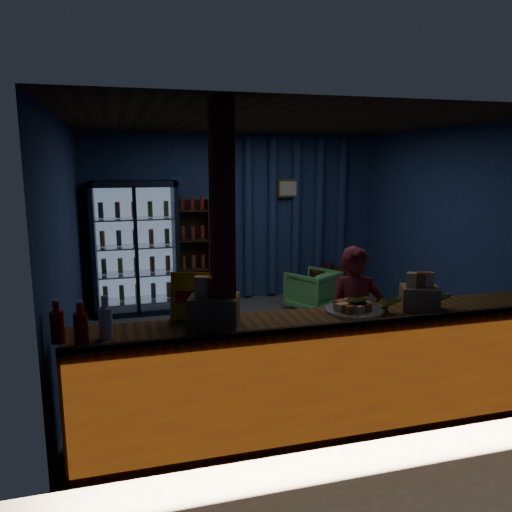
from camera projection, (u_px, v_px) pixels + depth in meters
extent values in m
plane|color=#515154|center=(277.00, 345.00, 5.99)|extent=(4.60, 4.60, 0.00)
plane|color=navy|center=(235.00, 218.00, 7.83)|extent=(4.60, 0.00, 4.60)
plane|color=navy|center=(371.00, 281.00, 3.67)|extent=(4.60, 0.00, 4.60)
plane|color=navy|center=(67.00, 247.00, 5.15)|extent=(0.00, 4.40, 4.40)
plane|color=navy|center=(450.00, 231.00, 6.36)|extent=(0.00, 4.40, 4.40)
plane|color=#472D19|center=(279.00, 122.00, 5.51)|extent=(4.60, 4.60, 0.00)
cube|color=brown|center=(349.00, 370.00, 4.11)|extent=(4.40, 0.55, 0.95)
cube|color=red|center=(366.00, 385.00, 3.83)|extent=(4.35, 0.02, 0.81)
cube|color=black|center=(367.00, 322.00, 3.76)|extent=(4.40, 0.04, 0.04)
cube|color=maroon|center=(223.00, 281.00, 3.68)|extent=(0.16, 0.16, 2.60)
cube|color=black|center=(135.00, 245.00, 7.42)|extent=(1.20, 0.06, 1.90)
cube|color=black|center=(94.00, 250.00, 7.01)|extent=(0.06, 0.60, 1.90)
cube|color=black|center=(176.00, 246.00, 7.31)|extent=(0.06, 0.60, 1.90)
cube|color=black|center=(133.00, 184.00, 6.99)|extent=(1.20, 0.60, 0.08)
cube|color=black|center=(138.00, 309.00, 7.33)|extent=(1.20, 0.60, 0.08)
cube|color=#99B2D8|center=(135.00, 245.00, 7.37)|extent=(1.08, 0.02, 1.74)
cube|color=white|center=(136.00, 251.00, 6.89)|extent=(1.12, 0.02, 1.78)
cube|color=black|center=(137.00, 251.00, 6.88)|extent=(0.05, 0.05, 1.80)
cube|color=silver|center=(138.00, 300.00, 7.30)|extent=(1.08, 0.48, 0.02)
cylinder|color=#C04D1B|center=(106.00, 294.00, 7.16)|extent=(0.07, 0.07, 0.22)
cylinder|color=#29681A|center=(122.00, 293.00, 7.22)|extent=(0.07, 0.07, 0.22)
cylinder|color=#A8AC1A|center=(138.00, 291.00, 7.28)|extent=(0.07, 0.07, 0.22)
cylinder|color=navy|center=(153.00, 290.00, 7.34)|extent=(0.07, 0.07, 0.22)
cylinder|color=maroon|center=(169.00, 289.00, 7.40)|extent=(0.07, 0.07, 0.22)
cube|color=silver|center=(137.00, 273.00, 7.23)|extent=(1.08, 0.48, 0.02)
cylinder|color=#29681A|center=(104.00, 266.00, 7.09)|extent=(0.07, 0.07, 0.22)
cylinder|color=#A8AC1A|center=(120.00, 266.00, 7.15)|extent=(0.07, 0.07, 0.22)
cylinder|color=navy|center=(136.00, 265.00, 7.21)|extent=(0.07, 0.07, 0.22)
cylinder|color=maroon|center=(152.00, 264.00, 7.27)|extent=(0.07, 0.07, 0.22)
cylinder|color=#C04D1B|center=(168.00, 263.00, 7.32)|extent=(0.07, 0.07, 0.22)
cube|color=silver|center=(136.00, 246.00, 7.16)|extent=(1.08, 0.48, 0.02)
cylinder|color=#A8AC1A|center=(102.00, 239.00, 7.01)|extent=(0.07, 0.07, 0.22)
cylinder|color=navy|center=(119.00, 238.00, 7.07)|extent=(0.07, 0.07, 0.22)
cylinder|color=maroon|center=(135.00, 237.00, 7.13)|extent=(0.07, 0.07, 0.22)
cylinder|color=#C04D1B|center=(151.00, 237.00, 7.19)|extent=(0.07, 0.07, 0.22)
cylinder|color=#29681A|center=(167.00, 236.00, 7.25)|extent=(0.07, 0.07, 0.22)
cube|color=silver|center=(134.00, 219.00, 7.08)|extent=(1.08, 0.48, 0.02)
cylinder|color=navy|center=(101.00, 210.00, 6.94)|extent=(0.07, 0.07, 0.22)
cylinder|color=maroon|center=(117.00, 210.00, 7.00)|extent=(0.07, 0.07, 0.22)
cylinder|color=#C04D1B|center=(134.00, 209.00, 7.06)|extent=(0.07, 0.07, 0.22)
cylinder|color=#29681A|center=(150.00, 209.00, 7.12)|extent=(0.07, 0.07, 0.22)
cylinder|color=#A8AC1A|center=(166.00, 209.00, 7.18)|extent=(0.07, 0.07, 0.22)
cube|color=black|center=(192.00, 252.00, 7.70)|extent=(0.50, 0.02, 1.60)
cube|color=black|center=(178.00, 254.00, 7.51)|extent=(0.03, 0.28, 1.60)
cube|color=black|center=(208.00, 252.00, 7.63)|extent=(0.03, 0.28, 1.60)
cube|color=black|center=(194.00, 298.00, 7.70)|extent=(0.46, 0.26, 0.02)
cube|color=black|center=(193.00, 269.00, 7.62)|extent=(0.46, 0.26, 0.02)
cube|color=black|center=(193.00, 240.00, 7.54)|extent=(0.46, 0.26, 0.02)
cube|color=black|center=(192.00, 210.00, 7.45)|extent=(0.46, 0.26, 0.02)
cylinder|color=navy|center=(248.00, 218.00, 7.83)|extent=(0.14, 0.14, 2.50)
cylinder|color=navy|center=(272.00, 217.00, 7.94)|extent=(0.14, 0.14, 2.50)
cylinder|color=navy|center=(296.00, 216.00, 8.04)|extent=(0.14, 0.14, 2.50)
cylinder|color=navy|center=(319.00, 216.00, 8.15)|extent=(0.14, 0.14, 2.50)
cylinder|color=navy|center=(342.00, 215.00, 8.25)|extent=(0.14, 0.14, 2.50)
cube|color=gold|center=(288.00, 188.00, 7.88)|extent=(0.36, 0.03, 0.28)
cube|color=silver|center=(289.00, 189.00, 7.86)|extent=(0.30, 0.01, 0.22)
imported|color=maroon|center=(355.00, 322.00, 4.62)|extent=(0.59, 0.47, 1.41)
imported|color=#63C768|center=(313.00, 290.00, 7.39)|extent=(0.88, 0.88, 0.59)
cube|color=black|center=(329.00, 286.00, 7.74)|extent=(0.65, 0.51, 0.54)
cylinder|color=black|center=(329.00, 266.00, 7.68)|extent=(0.11, 0.11, 0.11)
cube|color=yellow|center=(201.00, 297.00, 3.85)|extent=(0.47, 0.24, 0.37)
cube|color=red|center=(201.00, 297.00, 3.83)|extent=(0.38, 0.16, 0.09)
cylinder|color=red|center=(57.00, 327.00, 3.38)|extent=(0.09, 0.09, 0.22)
cylinder|color=red|center=(56.00, 306.00, 3.35)|extent=(0.04, 0.04, 0.09)
cylinder|color=white|center=(55.00, 300.00, 3.34)|extent=(0.05, 0.05, 0.02)
cylinder|color=red|center=(81.00, 329.00, 3.34)|extent=(0.09, 0.09, 0.22)
cylinder|color=red|center=(80.00, 307.00, 3.31)|extent=(0.04, 0.04, 0.09)
cylinder|color=white|center=(79.00, 302.00, 3.31)|extent=(0.05, 0.05, 0.02)
cylinder|color=silver|center=(106.00, 323.00, 3.46)|extent=(0.09, 0.09, 0.22)
cylinder|color=silver|center=(104.00, 302.00, 3.43)|extent=(0.04, 0.04, 0.09)
cylinder|color=white|center=(104.00, 297.00, 3.42)|extent=(0.05, 0.05, 0.02)
cube|color=#A1744E|center=(214.00, 311.00, 3.72)|extent=(0.44, 0.40, 0.23)
cube|color=orange|center=(202.00, 286.00, 3.69)|extent=(0.11, 0.09, 0.15)
cube|color=#D95828|center=(214.00, 286.00, 3.69)|extent=(0.11, 0.09, 0.15)
cube|color=orange|center=(226.00, 286.00, 3.68)|extent=(0.11, 0.09, 0.15)
cube|color=#A1744E|center=(419.00, 298.00, 4.15)|extent=(0.37, 0.34, 0.19)
cube|color=orange|center=(411.00, 279.00, 4.13)|extent=(0.09, 0.08, 0.12)
cube|color=#D95828|center=(420.00, 279.00, 4.12)|extent=(0.09, 0.08, 0.12)
cube|color=orange|center=(430.00, 280.00, 4.11)|extent=(0.09, 0.08, 0.12)
cylinder|color=silver|center=(355.00, 310.00, 4.09)|extent=(0.49, 0.49, 0.03)
cube|color=orange|center=(366.00, 305.00, 4.11)|extent=(0.11, 0.08, 0.05)
cube|color=#D95828|center=(359.00, 303.00, 4.17)|extent=(0.13, 0.13, 0.05)
cube|color=orange|center=(350.00, 302.00, 4.18)|extent=(0.08, 0.11, 0.05)
cube|color=#D95828|center=(344.00, 304.00, 4.13)|extent=(0.13, 0.13, 0.05)
cube|color=orange|center=(344.00, 306.00, 4.06)|extent=(0.11, 0.08, 0.05)
cube|color=#D95828|center=(351.00, 308.00, 4.00)|extent=(0.13, 0.13, 0.05)
cube|color=orange|center=(360.00, 309.00, 3.99)|extent=(0.08, 0.11, 0.05)
cube|color=#D95828|center=(366.00, 307.00, 4.04)|extent=(0.13, 0.13, 0.05)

